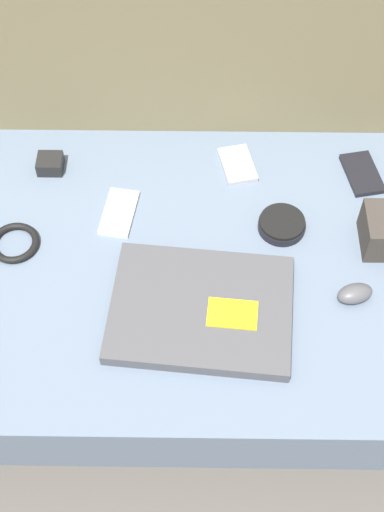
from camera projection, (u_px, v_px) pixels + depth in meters
The scene contains 11 objects.
ground_plane at pixel (192, 302), 1.49m from camera, with size 8.00×8.00×0.00m, color #4C4742.
couch_seat at pixel (192, 283), 1.43m from camera, with size 1.14×0.70×0.15m.
couch_backrest at pixel (195, 50), 1.52m from camera, with size 1.14×0.20×0.58m.
laptop at pixel (201, 309), 1.30m from camera, with size 0.35×0.28×0.03m.
computer_mouse at pixel (355, 294), 1.31m from camera, with size 0.08×0.06×0.03m.
speaker_puck at pixel (282, 224), 1.41m from camera, with size 0.09×0.09×0.03m.
phone_silver at pixel (237, 165), 1.51m from camera, with size 0.09×0.11×0.01m.
phone_black at pixel (362, 174), 1.50m from camera, with size 0.09×0.12×0.01m.
phone_small at pixel (119, 213), 1.44m from camera, with size 0.08×0.13×0.01m.
charger_brick at pixel (50, 164), 1.50m from camera, with size 0.05×0.05×0.03m.
cable_coil at pixel (15, 243), 1.39m from camera, with size 0.10×0.10×0.01m.
Camera 1 is at (0.01, -0.78, 1.27)m, focal length 50.00 mm.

